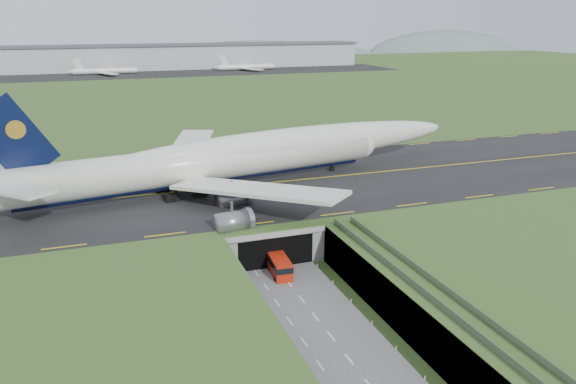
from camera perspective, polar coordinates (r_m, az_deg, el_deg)
name	(u,v)px	position (r m, az deg, el deg)	size (l,w,h in m)	color
ground	(294,291)	(80.47, 0.61, -10.01)	(900.00, 900.00, 0.00)	#3C5923
airfield_deck	(294,271)	(79.14, 0.62, -8.08)	(800.00, 800.00, 6.00)	gray
trench_road	(314,316)	(74.27, 2.65, -12.43)	(12.00, 75.00, 0.20)	slate
taxiway	(235,187)	(107.63, -5.43, 0.56)	(800.00, 44.00, 0.18)	black
tunnel_portal	(260,229)	(93.62, -2.91, -3.76)	(17.00, 22.30, 6.00)	gray
guideway	(442,307)	(67.64, 15.39, -11.21)	(3.00, 53.00, 7.05)	#A8A8A3
jumbo_jet	(241,157)	(106.99, -4.76, 3.54)	(98.67, 62.10, 20.85)	silver
shuttle_tram	(279,266)	(84.43, -0.90, -7.48)	(3.01, 6.92, 2.78)	#B81E0C
cargo_terminal	(127,57)	(368.09, -16.08, 13.01)	(320.00, 67.00, 15.60)	#B2B2B2
distant_hills	(194,67)	(506.71, -9.56, 12.37)	(700.00, 91.00, 60.00)	slate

